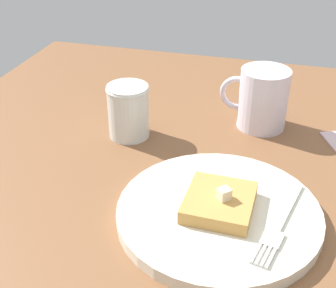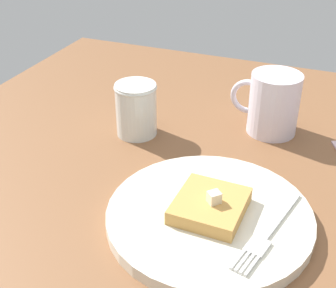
{
  "view_description": "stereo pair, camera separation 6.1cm",
  "coord_description": "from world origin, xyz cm",
  "px_view_note": "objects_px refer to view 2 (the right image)",
  "views": [
    {
      "loc": [
        -5.41,
        48.32,
        39.88
      ],
      "look_at": [
        9.25,
        -4.44,
        6.75
      ],
      "focal_mm": 50.0,
      "sensor_mm": 36.0,
      "label": 1
    },
    {
      "loc": [
        -11.18,
        46.36,
        39.88
      ],
      "look_at": [
        9.25,
        -4.44,
        6.75
      ],
      "focal_mm": 50.0,
      "sensor_mm": 36.0,
      "label": 2
    }
  ],
  "objects_px": {
    "syrup_jar": "(136,111)",
    "coffee_mug": "(273,103)",
    "fork": "(267,234)",
    "plate": "(209,216)"
  },
  "relations": [
    {
      "from": "fork",
      "to": "plate",
      "type": "bearing_deg",
      "value": -12.8
    },
    {
      "from": "syrup_jar",
      "to": "fork",
      "type": "bearing_deg",
      "value": 143.64
    },
    {
      "from": "fork",
      "to": "coffee_mug",
      "type": "relative_size",
      "value": 1.44
    },
    {
      "from": "fork",
      "to": "coffee_mug",
      "type": "height_order",
      "value": "coffee_mug"
    },
    {
      "from": "syrup_jar",
      "to": "plate",
      "type": "bearing_deg",
      "value": 136.57
    },
    {
      "from": "syrup_jar",
      "to": "coffee_mug",
      "type": "height_order",
      "value": "coffee_mug"
    },
    {
      "from": "fork",
      "to": "syrup_jar",
      "type": "bearing_deg",
      "value": -36.36
    },
    {
      "from": "plate",
      "to": "syrup_jar",
      "type": "distance_m",
      "value": 0.24
    },
    {
      "from": "syrup_jar",
      "to": "coffee_mug",
      "type": "relative_size",
      "value": 0.77
    },
    {
      "from": "plate",
      "to": "coffee_mug",
      "type": "distance_m",
      "value": 0.26
    }
  ]
}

